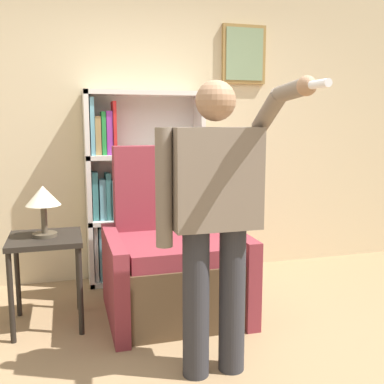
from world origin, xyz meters
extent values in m
cube|color=beige|center=(0.00, 2.03, 1.40)|extent=(8.00, 0.06, 2.80)
cube|color=olive|center=(0.96, 1.98, 2.06)|extent=(0.43, 0.04, 0.54)
cube|color=gray|center=(0.96, 1.96, 2.06)|extent=(0.37, 0.01, 0.48)
cube|color=silver|center=(-0.52, 1.85, 0.85)|extent=(0.04, 0.28, 1.70)
cube|color=silver|center=(0.48, 1.85, 0.85)|extent=(0.04, 0.28, 1.70)
cube|color=silver|center=(-0.02, 1.98, 0.85)|extent=(1.04, 0.01, 1.70)
cube|color=silver|center=(-0.02, 1.85, 0.02)|extent=(1.04, 0.28, 0.04)
cube|color=silver|center=(-0.02, 1.85, 0.57)|extent=(1.04, 0.28, 0.04)
cube|color=silver|center=(-0.02, 1.85, 1.13)|extent=(1.04, 0.28, 0.04)
cube|color=silver|center=(-0.02, 1.85, 1.68)|extent=(1.04, 0.28, 0.04)
cube|color=white|center=(-0.47, 1.85, 0.29)|extent=(0.03, 0.18, 0.50)
cube|color=#5B99A8|center=(-0.43, 1.85, 0.28)|extent=(0.03, 0.22, 0.48)
cube|color=orange|center=(-0.38, 1.85, 0.26)|extent=(0.05, 0.17, 0.44)
cube|color=gold|center=(-0.33, 1.85, 0.26)|extent=(0.03, 0.22, 0.45)
cube|color=#BC4C56|center=(-0.28, 1.85, 0.26)|extent=(0.05, 0.23, 0.43)
cube|color=purple|center=(-0.24, 1.85, 0.25)|extent=(0.04, 0.21, 0.41)
cube|color=#337070|center=(-0.46, 1.85, 0.80)|extent=(0.05, 0.16, 0.42)
cube|color=#5B99A8|center=(-0.40, 1.85, 0.76)|extent=(0.05, 0.16, 0.35)
cube|color=#337070|center=(-0.35, 1.85, 0.79)|extent=(0.04, 0.18, 0.41)
cube|color=#337070|center=(-0.31, 1.85, 0.76)|extent=(0.03, 0.20, 0.34)
cube|color=red|center=(-0.26, 1.85, 0.79)|extent=(0.05, 0.20, 0.42)
cube|color=#5B99A8|center=(-0.47, 1.85, 1.39)|extent=(0.03, 0.23, 0.48)
cube|color=#9E7A47|center=(-0.42, 1.85, 1.31)|extent=(0.05, 0.17, 0.33)
cube|color=#238438|center=(-0.38, 1.85, 1.33)|extent=(0.04, 0.17, 0.37)
cube|color=purple|center=(-0.33, 1.85, 1.34)|extent=(0.05, 0.18, 0.37)
cube|color=red|center=(-0.28, 1.85, 1.38)|extent=(0.03, 0.19, 0.45)
cube|color=#4C3823|center=(0.05, 1.03, 0.23)|extent=(0.79, 0.83, 0.46)
cube|color=maroon|center=(0.05, 0.99, 0.52)|extent=(0.75, 0.71, 0.12)
cube|color=maroon|center=(0.05, 1.40, 0.74)|extent=(0.79, 0.16, 1.01)
cube|color=maroon|center=(-0.40, 1.03, 0.31)|extent=(0.10, 0.91, 0.63)
cube|color=maroon|center=(0.50, 1.03, 0.31)|extent=(0.10, 0.91, 0.63)
cylinder|color=#2D2D33|center=(-0.03, 0.20, 0.43)|extent=(0.15, 0.15, 0.85)
cylinder|color=#2D2D33|center=(0.18, 0.20, 0.43)|extent=(0.15, 0.15, 0.85)
cube|color=#756656|center=(0.08, 0.20, 1.13)|extent=(0.48, 0.24, 0.55)
sphere|color=#997051|center=(0.08, 0.20, 1.54)|extent=(0.22, 0.22, 0.22)
cylinder|color=#756656|center=(-0.21, 0.20, 1.09)|extent=(0.09, 0.09, 0.63)
cylinder|color=#756656|center=(0.33, 0.09, 1.48)|extent=(0.09, 0.28, 0.23)
cylinder|color=#756656|center=(0.33, -0.16, 1.57)|extent=(0.08, 0.27, 0.10)
sphere|color=#997051|center=(0.33, -0.29, 1.58)|extent=(0.09, 0.09, 0.09)
cylinder|color=white|center=(0.33, -0.38, 1.58)|extent=(0.04, 0.15, 0.04)
cube|color=black|center=(-0.86, 1.10, 0.63)|extent=(0.49, 0.49, 0.04)
cylinder|color=black|center=(-1.07, 0.89, 0.30)|extent=(0.04, 0.04, 0.61)
cylinder|color=black|center=(-0.64, 0.89, 0.30)|extent=(0.04, 0.04, 0.61)
cylinder|color=black|center=(-1.07, 1.32, 0.30)|extent=(0.04, 0.04, 0.61)
cylinder|color=black|center=(-0.64, 1.32, 0.30)|extent=(0.04, 0.04, 0.61)
cylinder|color=#4C4233|center=(-0.86, 1.10, 0.66)|extent=(0.17, 0.17, 0.02)
cylinder|color=#4C4233|center=(-0.86, 1.10, 0.77)|extent=(0.04, 0.04, 0.20)
cone|color=beige|center=(-0.86, 1.10, 0.93)|extent=(0.24, 0.24, 0.13)
camera|label=1|loc=(-0.70, -2.08, 1.43)|focal=42.00mm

